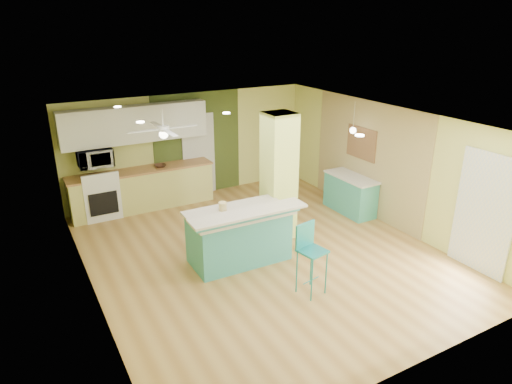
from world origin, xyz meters
TOP-DOWN VIEW (x-y plane):
  - floor at (0.00, 0.00)m, footprint 6.00×7.00m
  - ceiling at (0.00, 0.00)m, footprint 6.00×7.00m
  - wall_back at (0.00, 3.50)m, footprint 6.00×0.01m
  - wall_front at (0.00, -3.50)m, footprint 6.00×0.01m
  - wall_left at (-3.00, 0.00)m, footprint 0.01×7.00m
  - wall_right at (3.00, 0.00)m, footprint 0.01×7.00m
  - wood_panel at (2.99, 0.60)m, footprint 0.02×3.40m
  - olive_accent at (0.20, 3.49)m, footprint 2.20×0.02m
  - interior_door at (0.20, 3.46)m, footprint 0.82×0.05m
  - french_door at (2.97, -2.30)m, footprint 0.04×1.08m
  - column at (0.65, 0.50)m, footprint 0.55×0.55m
  - kitchen_run at (-1.30, 3.20)m, footprint 3.25×0.63m
  - stove at (-2.25, 3.19)m, footprint 0.76×0.66m
  - upper_cabinets at (-1.30, 3.32)m, footprint 3.20×0.34m
  - microwave at (-2.25, 3.20)m, footprint 0.70×0.48m
  - ceiling_fan at (-1.10, 2.00)m, footprint 1.41×1.41m
  - pendant_lamp at (2.65, 0.75)m, footprint 0.14×0.14m
  - wall_decor at (2.96, 0.80)m, footprint 0.03×0.90m
  - peninsula at (-0.49, -0.03)m, footprint 2.08×1.13m
  - bar_stool at (0.01, -1.44)m, footprint 0.45×0.45m
  - side_counter at (2.70, 0.74)m, footprint 0.55×1.31m
  - fruit_bowl at (-0.87, 3.15)m, footprint 0.27×0.27m
  - canister at (-0.71, 0.17)m, footprint 0.14×0.14m

SIDE VIEW (x-z plane):
  - floor at x=0.00m, z-range -0.01..0.00m
  - side_counter at x=2.70m, z-range 0.00..0.84m
  - stove at x=-2.25m, z-range -0.08..1.00m
  - kitchen_run at x=-1.30m, z-range 0.00..0.94m
  - peninsula at x=-0.49m, z-range -0.04..1.06m
  - bar_stool at x=0.01m, z-range 0.20..1.37m
  - fruit_bowl at x=-0.87m, z-range 0.94..1.01m
  - interior_door at x=0.20m, z-range 0.00..2.00m
  - canister at x=-0.71m, z-range 0.96..1.11m
  - french_door at x=2.97m, z-range 0.00..2.10m
  - wall_back at x=0.00m, z-range 0.00..2.50m
  - wall_front at x=0.00m, z-range 0.00..2.50m
  - wall_left at x=-3.00m, z-range 0.00..2.50m
  - wall_right at x=3.00m, z-range 0.00..2.50m
  - wood_panel at x=2.99m, z-range 0.00..2.50m
  - olive_accent at x=0.20m, z-range 0.00..2.50m
  - column at x=0.65m, z-range 0.00..2.50m
  - microwave at x=-2.25m, z-range 1.16..1.55m
  - wall_decor at x=2.96m, z-range 1.20..1.90m
  - pendant_lamp at x=2.65m, z-range 1.54..2.23m
  - upper_cabinets at x=-1.30m, z-range 1.55..2.35m
  - ceiling_fan at x=-1.10m, z-range 1.77..2.38m
  - ceiling at x=0.00m, z-range 2.50..2.51m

